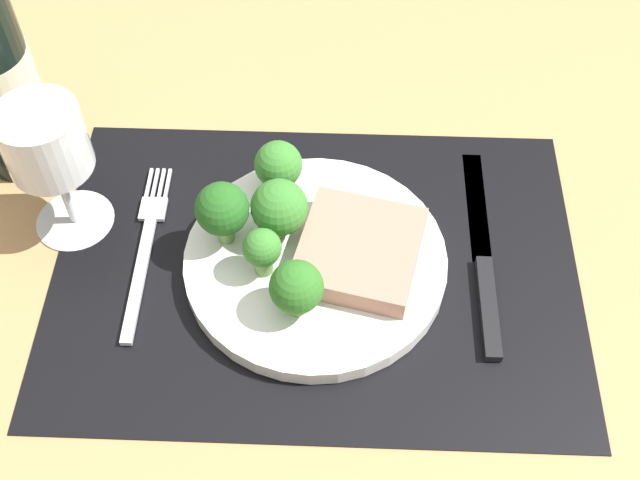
# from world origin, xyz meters

# --- Properties ---
(ground_plane) EXTENTS (1.40, 1.10, 0.03)m
(ground_plane) POSITION_xyz_m (0.00, 0.00, -0.01)
(ground_plane) COLOR tan
(placemat) EXTENTS (0.46, 0.33, 0.00)m
(placemat) POSITION_xyz_m (0.00, 0.00, 0.00)
(placemat) COLOR black
(placemat) RESTS_ON ground_plane
(plate) EXTENTS (0.23, 0.23, 0.02)m
(plate) POSITION_xyz_m (0.00, 0.00, 0.01)
(plate) COLOR white
(plate) RESTS_ON placemat
(steak) EXTENTS (0.12, 0.12, 0.02)m
(steak) POSITION_xyz_m (0.04, 0.00, 0.03)
(steak) COLOR tan
(steak) RESTS_ON plate
(broccoli_near_steak) EXTENTS (0.05, 0.05, 0.06)m
(broccoli_near_steak) POSITION_xyz_m (-0.08, 0.02, 0.06)
(broccoli_near_steak) COLOR #6B994C
(broccoli_near_steak) RESTS_ON plate
(broccoli_near_fork) EXTENTS (0.04, 0.04, 0.06)m
(broccoli_near_fork) POSITION_xyz_m (-0.01, -0.05, 0.05)
(broccoli_near_fork) COLOR #6B994C
(broccoli_near_fork) RESTS_ON plate
(broccoli_back_left) EXTENTS (0.04, 0.04, 0.05)m
(broccoli_back_left) POSITION_xyz_m (-0.04, 0.08, 0.05)
(broccoli_back_left) COLOR #5B8942
(broccoli_back_left) RESTS_ON plate
(broccoli_front_edge) EXTENTS (0.03, 0.03, 0.05)m
(broccoli_front_edge) POSITION_xyz_m (-0.04, -0.02, 0.05)
(broccoli_front_edge) COLOR #6B994C
(broccoli_front_edge) RESTS_ON plate
(broccoli_center) EXTENTS (0.05, 0.05, 0.06)m
(broccoli_center) POSITION_xyz_m (-0.03, 0.02, 0.05)
(broccoli_center) COLOR #6B994C
(broccoli_center) RESTS_ON plate
(fork) EXTENTS (0.02, 0.19, 0.01)m
(fork) POSITION_xyz_m (-0.15, 0.01, 0.01)
(fork) COLOR silver
(fork) RESTS_ON placemat
(knife) EXTENTS (0.02, 0.23, 0.01)m
(knife) POSITION_xyz_m (0.15, 0.01, 0.01)
(knife) COLOR black
(knife) RESTS_ON placemat
(wine_glass) EXTENTS (0.07, 0.07, 0.14)m
(wine_glass) POSITION_xyz_m (-0.22, 0.05, 0.10)
(wine_glass) COLOR silver
(wine_glass) RESTS_ON ground_plane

